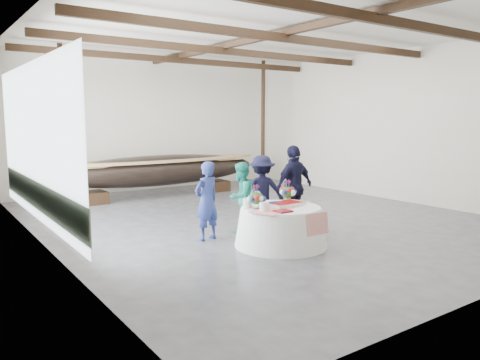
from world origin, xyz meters
TOP-DOWN VIEW (x-y plane):
  - floor at (0.00, 0.00)m, footprint 10.00×12.00m
  - wall_back at (0.00, 6.00)m, footprint 10.00×0.02m
  - wall_left at (-5.00, 0.00)m, footprint 0.02×12.00m
  - wall_right at (5.00, 0.00)m, footprint 0.02×12.00m
  - ceiling at (0.00, 0.00)m, footprint 10.00×12.00m
  - pavilion_structure at (0.00, 0.76)m, footprint 9.80×11.76m
  - open_bay at (-4.95, 1.00)m, footprint 0.03×7.00m
  - longboat_display at (-0.61, 4.34)m, footprint 7.05×1.41m
  - banquet_table at (-1.17, -2.30)m, footprint 1.81×1.81m
  - tabletop_items at (-1.23, -2.15)m, footprint 1.76×1.17m
  - guest_woman_blue at (-2.13, -1.09)m, footprint 0.66×0.50m
  - guest_woman_teal at (-1.16, -0.91)m, footprint 0.92×0.84m
  - guest_man_left at (-0.49, -0.79)m, footprint 1.23×1.05m
  - guest_man_right at (0.06, -1.28)m, footprint 1.15×0.58m

SIDE VIEW (x-z plane):
  - floor at x=0.00m, z-range -0.01..0.01m
  - banquet_table at x=-1.17m, z-range 0.00..0.78m
  - guest_woman_teal at x=-1.16m, z-range 0.00..1.54m
  - guest_woman_blue at x=-2.13m, z-range 0.00..1.62m
  - guest_man_left at x=-0.49m, z-range 0.00..1.65m
  - longboat_display at x=-0.61m, z-range 0.18..1.50m
  - tabletop_items at x=-1.23m, z-range 0.73..1.13m
  - guest_man_right at x=0.06m, z-range 0.00..1.89m
  - open_bay at x=-4.95m, z-range 0.23..3.43m
  - wall_back at x=0.00m, z-range 0.00..4.50m
  - wall_left at x=-5.00m, z-range 0.00..4.50m
  - wall_right at x=5.00m, z-range 0.00..4.50m
  - pavilion_structure at x=0.00m, z-range 1.75..6.25m
  - ceiling at x=0.00m, z-range 4.50..4.50m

